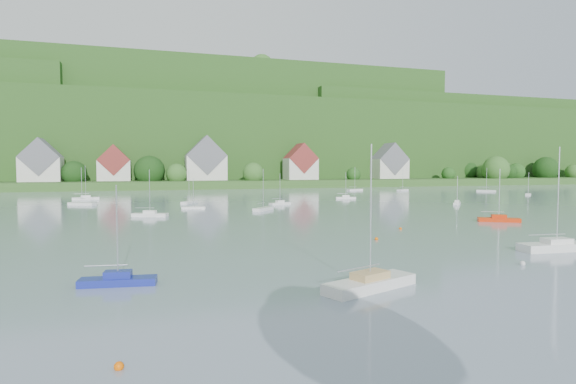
% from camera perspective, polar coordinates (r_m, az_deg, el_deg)
% --- Properties ---
extents(far_shore_strip, '(600.00, 60.00, 3.00)m').
position_cam_1_polar(far_shore_strip, '(202.73, -11.90, 1.10)').
color(far_shore_strip, '#2E5720').
rests_on(far_shore_strip, ground).
extents(forested_ridge, '(620.00, 181.22, 69.89)m').
position_cam_1_polar(forested_ridge, '(271.39, -13.16, 6.09)').
color(forested_ridge, '#1C3C13').
rests_on(forested_ridge, ground).
extents(village_building_0, '(14.00, 10.40, 16.00)m').
position_cam_1_polar(village_building_0, '(192.43, -28.14, 3.08)').
color(village_building_0, beige).
rests_on(village_building_0, far_shore_strip).
extents(village_building_1, '(12.00, 9.36, 14.00)m').
position_cam_1_polar(village_building_1, '(191.20, -20.63, 3.02)').
color(village_building_1, beige).
rests_on(village_building_1, far_shore_strip).
extents(village_building_2, '(16.00, 11.44, 18.00)m').
position_cam_1_polar(village_building_2, '(191.20, -10.12, 3.63)').
color(village_building_2, beige).
rests_on(village_building_2, far_shore_strip).
extents(village_building_3, '(13.00, 10.40, 15.50)m').
position_cam_1_polar(village_building_3, '(198.08, 1.54, 3.41)').
color(village_building_3, beige).
rests_on(village_building_3, far_shore_strip).
extents(village_building_4, '(15.00, 10.40, 16.50)m').
position_cam_1_polar(village_building_4, '(220.09, 12.40, 3.35)').
color(village_building_4, beige).
rests_on(village_building_4, far_shore_strip).
extents(near_sailboat_1, '(5.41, 2.15, 7.10)m').
position_cam_1_polar(near_sailboat_1, '(35.36, -20.23, -10.07)').
color(near_sailboat_1, navy).
rests_on(near_sailboat_1, ground).
extents(near_sailboat_2, '(7.58, 4.57, 9.90)m').
position_cam_1_polar(near_sailboat_2, '(32.61, 10.09, -10.89)').
color(near_sailboat_2, white).
rests_on(near_sailboat_2, ground).
extents(near_sailboat_4, '(7.82, 2.81, 10.35)m').
position_cam_1_polar(near_sailboat_4, '(53.57, 30.20, -5.74)').
color(near_sailboat_4, white).
rests_on(near_sailboat_4, ground).
extents(near_sailboat_5, '(6.01, 4.51, 8.10)m').
position_cam_1_polar(near_sailboat_5, '(77.65, 24.55, -3.03)').
color(near_sailboat_5, red).
rests_on(near_sailboat_5, ground).
extents(mooring_buoy_0, '(0.41, 0.41, 0.41)m').
position_cam_1_polar(mooring_buoy_0, '(21.61, -20.12, -19.83)').
color(mooring_buoy_0, '#F66003').
rests_on(mooring_buoy_0, ground).
extents(mooring_buoy_1, '(0.46, 0.46, 0.46)m').
position_cam_1_polar(mooring_buoy_1, '(44.58, 26.95, -8.03)').
color(mooring_buoy_1, silver).
rests_on(mooring_buoy_1, ground).
extents(mooring_buoy_2, '(0.38, 0.38, 0.38)m').
position_cam_1_polar(mooring_buoy_2, '(63.83, 13.69, -4.51)').
color(mooring_buoy_2, '#F66003').
rests_on(mooring_buoy_2, ground).
extents(mooring_buoy_3, '(0.40, 0.40, 0.40)m').
position_cam_1_polar(mooring_buoy_3, '(54.17, 10.85, -5.82)').
color(mooring_buoy_3, '#F66003').
rests_on(mooring_buoy_3, ground).
extents(far_sailboat_cluster, '(177.02, 71.08, 8.71)m').
position_cam_1_polar(far_sailboat_cluster, '(118.13, -8.05, -0.80)').
color(far_sailboat_cluster, white).
rests_on(far_sailboat_cluster, ground).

